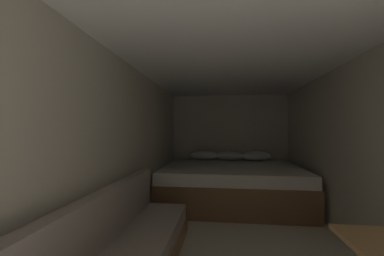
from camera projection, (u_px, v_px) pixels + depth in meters
The scene contains 6 objects.
ground_plane at pixel (238, 253), 2.43m from camera, with size 7.36×7.36×0.00m, color beige.
wall_back at pixel (229, 142), 5.13m from camera, with size 2.54×0.05×2.01m, color beige.
wall_left at pixel (122, 153), 2.60m from camera, with size 0.05×5.36×2.01m, color beige.
wall_right at pixel (369, 156), 2.30m from camera, with size 0.05×5.36×2.01m, color beige.
ceiling_slab at pixel (238, 55), 2.46m from camera, with size 2.54×5.36×0.05m, color white.
bed at pixel (231, 183), 4.16m from camera, with size 2.32×1.85×0.84m.
Camera 1 is at (-0.18, -0.55, 1.25)m, focal length 22.28 mm.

